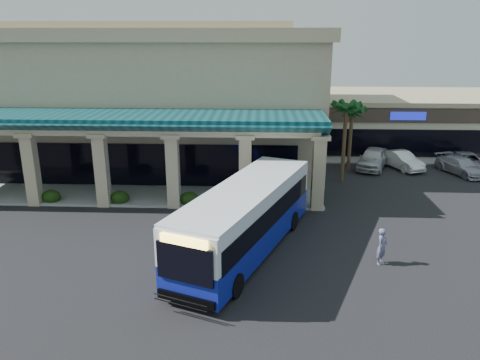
{
  "coord_description": "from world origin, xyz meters",
  "views": [
    {
      "loc": [
        2.42,
        -22.5,
        10.6
      ],
      "look_at": [
        1.23,
        4.07,
        2.2
      ],
      "focal_mm": 35.0,
      "sensor_mm": 36.0,
      "label": 1
    }
  ],
  "objects_px": {
    "transit_bus": "(246,220)",
    "car_gray": "(467,162)",
    "car_red": "(461,166)",
    "car_silver": "(373,158)",
    "pedestrian": "(382,246)",
    "car_white": "(401,160)"
  },
  "relations": [
    {
      "from": "pedestrian",
      "to": "car_red",
      "type": "height_order",
      "value": "pedestrian"
    },
    {
      "from": "pedestrian",
      "to": "car_silver",
      "type": "xyz_separation_m",
      "value": [
        3.36,
        16.74,
        -0.06
      ]
    },
    {
      "from": "transit_bus",
      "to": "pedestrian",
      "type": "distance_m",
      "value": 6.64
    },
    {
      "from": "transit_bus",
      "to": "car_red",
      "type": "bearing_deg",
      "value": 62.86
    },
    {
      "from": "pedestrian",
      "to": "car_gray",
      "type": "bearing_deg",
      "value": 5.38
    },
    {
      "from": "transit_bus",
      "to": "pedestrian",
      "type": "relative_size",
      "value": 6.88
    },
    {
      "from": "transit_bus",
      "to": "car_gray",
      "type": "xyz_separation_m",
      "value": [
        17.4,
        15.7,
        -1.07
      ]
    },
    {
      "from": "car_white",
      "to": "car_red",
      "type": "bearing_deg",
      "value": -40.24
    },
    {
      "from": "pedestrian",
      "to": "car_white",
      "type": "distance_m",
      "value": 17.66
    },
    {
      "from": "pedestrian",
      "to": "car_silver",
      "type": "distance_m",
      "value": 17.07
    },
    {
      "from": "car_red",
      "to": "transit_bus",
      "type": "bearing_deg",
      "value": -159.63
    },
    {
      "from": "car_white",
      "to": "car_gray",
      "type": "height_order",
      "value": "car_white"
    },
    {
      "from": "pedestrian",
      "to": "car_gray",
      "type": "relative_size",
      "value": 0.38
    },
    {
      "from": "transit_bus",
      "to": "car_silver",
      "type": "bearing_deg",
      "value": 79.45
    },
    {
      "from": "car_silver",
      "to": "car_white",
      "type": "relative_size",
      "value": 1.15
    },
    {
      "from": "pedestrian",
      "to": "car_gray",
      "type": "xyz_separation_m",
      "value": [
        10.89,
        16.69,
        -0.24
      ]
    },
    {
      "from": "car_silver",
      "to": "car_red",
      "type": "xyz_separation_m",
      "value": [
        6.51,
        -1.34,
        -0.19
      ]
    },
    {
      "from": "transit_bus",
      "to": "car_red",
      "type": "height_order",
      "value": "transit_bus"
    },
    {
      "from": "pedestrian",
      "to": "car_red",
      "type": "xyz_separation_m",
      "value": [
        9.87,
        15.4,
        -0.25
      ]
    },
    {
      "from": "transit_bus",
      "to": "car_silver",
      "type": "relative_size",
      "value": 2.52
    },
    {
      "from": "car_silver",
      "to": "car_gray",
      "type": "distance_m",
      "value": 7.53
    },
    {
      "from": "car_silver",
      "to": "car_gray",
      "type": "xyz_separation_m",
      "value": [
        7.53,
        -0.05,
        -0.18
      ]
    }
  ]
}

